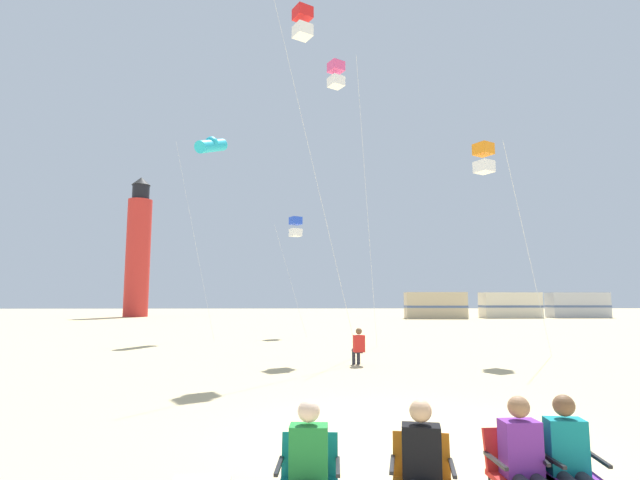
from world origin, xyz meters
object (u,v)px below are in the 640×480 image
object	(u,v)px
spectator_purple_chair	(570,458)
kite_box_orange	(484,158)
kite_box_scarlet	(303,23)
kite_box_blue	(296,227)
rv_van_silver	(577,305)
lighthouse_distant	(138,250)
camp_chair_orange	(422,474)
kite_tube_cyan	(211,145)
camp_chair_purple	(565,466)
spectator_orange_chair	(422,466)
kite_flyer_standing	(358,346)
spectator_red_chair	(525,460)
camp_chair_teal	(309,474)
kite_box_rainbow	(336,75)
rv_van_cream	(510,305)
rv_van_tan	(435,305)
spectator_teal_chair	(308,466)
camp_chair_red	(519,468)

from	to	relation	value
spectator_purple_chair	kite_box_orange	bearing A→B (deg)	78.43
kite_box_orange	kite_box_scarlet	size ratio (longest dim) A/B	0.63
kite_box_blue	rv_van_silver	size ratio (longest dim) A/B	1.06
spectator_purple_chair	lighthouse_distant	world-z (taller)	lighthouse_distant
camp_chair_orange	spectator_purple_chair	size ratio (longest dim) A/B	0.71
kite_box_orange	kite_tube_cyan	size ratio (longest dim) A/B	0.70
camp_chair_purple	spectator_purple_chair	xyz separation A→B (m)	(-0.02, -0.14, 0.11)
spectator_orange_chair	lighthouse_distant	size ratio (longest dim) A/B	0.07
kite_flyer_standing	rv_van_silver	xyz separation A→B (m)	(29.12, 38.51, 0.78)
spectator_red_chair	kite_tube_cyan	xyz separation A→B (m)	(-7.22, 22.13, 10.07)
camp_chair_teal	spectator_orange_chair	distance (m)	1.00
rv_van_silver	kite_box_rainbow	bearing A→B (deg)	-130.46
rv_van_cream	lighthouse_distant	bearing A→B (deg)	172.07
spectator_orange_chair	rv_van_silver	distance (m)	57.84
spectator_red_chair	kite_box_rainbow	distance (m)	19.72
kite_flyer_standing	rv_van_tan	distance (m)	38.72
kite_box_orange	kite_flyer_standing	bearing A→B (deg)	-154.97
spectator_red_chair	kite_flyer_standing	bearing A→B (deg)	89.84
spectator_teal_chair	spectator_red_chair	bearing A→B (deg)	6.71
spectator_orange_chair	kite_flyer_standing	world-z (taller)	same
camp_chair_teal	kite_box_orange	world-z (taller)	kite_box_orange
camp_chair_purple	rv_van_silver	xyz separation A→B (m)	(28.39, 49.25, 0.89)
camp_chair_orange	rv_van_cream	size ratio (longest dim) A/B	0.13
kite_flyer_standing	kite_tube_cyan	xyz separation A→B (m)	(-6.94, 11.21, 10.07)
kite_box_orange	kite_box_rainbow	size ratio (longest dim) A/B	0.63
kite_flyer_standing	rv_van_cream	xyz separation A→B (m)	(21.27, 38.08, 0.78)
lighthouse_distant	rv_van_silver	distance (m)	51.19
spectator_red_chair	kite_flyer_standing	size ratio (longest dim) A/B	1.00
spectator_purple_chair	kite_tube_cyan	size ratio (longest dim) A/B	0.10
spectator_teal_chair	camp_chair_purple	world-z (taller)	spectator_teal_chair
spectator_orange_chair	kite_box_rainbow	distance (m)	19.82
kite_box_rainbow	kite_tube_cyan	size ratio (longest dim) A/B	1.11
spectator_purple_chair	rv_van_silver	bearing A→B (deg)	67.09
camp_chair_purple	kite_flyer_standing	size ratio (longest dim) A/B	0.71
kite_box_orange	spectator_orange_chair	bearing A→B (deg)	-113.58
camp_chair_orange	kite_box_orange	distance (m)	16.13
spectator_teal_chair	rv_van_silver	distance (m)	58.33
kite_box_orange	rv_van_tan	distance (m)	35.51
camp_chair_purple	spectator_purple_chair	distance (m)	0.18
spectator_teal_chair	kite_box_rainbow	distance (m)	19.84
rv_van_silver	spectator_red_chair	bearing A→B (deg)	-119.32
camp_chair_orange	spectator_red_chair	xyz separation A→B (m)	(0.94, -0.01, 0.11)
camp_chair_purple	kite_box_scarlet	xyz separation A→B (m)	(-2.53, 12.14, 11.71)
camp_chair_red	kite_tube_cyan	world-z (taller)	kite_tube_cyan
spectator_teal_chair	kite_box_scarlet	size ratio (longest dim) A/B	0.09
camp_chair_orange	kite_box_scarlet	world-z (taller)	kite_box_scarlet
kite_box_scarlet	spectator_teal_chair	bearing A→B (deg)	-89.50
camp_chair_purple	rv_van_cream	distance (m)	52.97
rv_van_silver	lighthouse_distant	bearing A→B (deg)	176.01
camp_chair_teal	spectator_orange_chair	size ratio (longest dim) A/B	0.71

